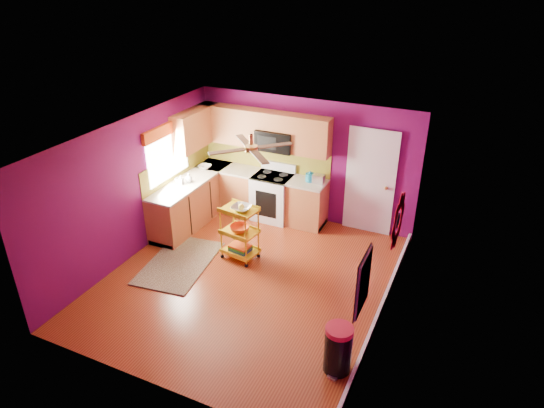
% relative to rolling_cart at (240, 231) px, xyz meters
% --- Properties ---
extents(ground, '(5.00, 5.00, 0.00)m').
position_rel_rolling_cart_xyz_m(ground, '(0.43, -0.54, -0.57)').
color(ground, maroon).
rests_on(ground, ground).
extents(room_envelope, '(4.54, 5.04, 2.52)m').
position_rel_rolling_cart_xyz_m(room_envelope, '(0.46, -0.54, 1.07)').
color(room_envelope, '#610B4E').
rests_on(room_envelope, ground).
extents(lower_cabinets, '(2.81, 2.31, 0.94)m').
position_rel_rolling_cart_xyz_m(lower_cabinets, '(-0.91, 1.28, -0.13)').
color(lower_cabinets, '#975029').
rests_on(lower_cabinets, ground).
extents(electric_range, '(0.76, 0.66, 1.13)m').
position_rel_rolling_cart_xyz_m(electric_range, '(-0.12, 1.63, -0.08)').
color(electric_range, white).
rests_on(electric_range, ground).
extents(upper_cabinetry, '(2.80, 2.30, 1.26)m').
position_rel_rolling_cart_xyz_m(upper_cabinetry, '(-0.81, 1.63, 1.23)').
color(upper_cabinetry, '#975029').
rests_on(upper_cabinetry, ground).
extents(left_window, '(0.08, 1.35, 1.08)m').
position_rel_rolling_cart_xyz_m(left_window, '(-1.79, 0.51, 1.17)').
color(left_window, white).
rests_on(left_window, ground).
extents(panel_door, '(0.95, 0.11, 2.15)m').
position_rel_rolling_cart_xyz_m(panel_door, '(1.78, 1.93, 0.46)').
color(panel_door, white).
rests_on(panel_door, ground).
extents(right_wall_art, '(0.04, 2.74, 1.04)m').
position_rel_rolling_cart_xyz_m(right_wall_art, '(2.66, -0.88, 0.88)').
color(right_wall_art, black).
rests_on(right_wall_art, ground).
extents(ceiling_fan, '(1.01, 1.01, 0.26)m').
position_rel_rolling_cart_xyz_m(ceiling_fan, '(0.43, -0.34, 1.72)').
color(ceiling_fan, '#BF8C3F').
rests_on(ceiling_fan, ground).
extents(shag_rug, '(1.24, 1.80, 0.02)m').
position_rel_rolling_cart_xyz_m(shag_rug, '(-0.91, -0.62, -0.55)').
color(shag_rug, black).
rests_on(shag_rug, ground).
extents(rolling_cart, '(0.67, 0.53, 1.10)m').
position_rel_rolling_cart_xyz_m(rolling_cart, '(0.00, 0.00, 0.00)').
color(rolling_cart, gold).
rests_on(rolling_cart, ground).
extents(trash_can, '(0.42, 0.43, 0.70)m').
position_rel_rolling_cart_xyz_m(trash_can, '(2.40, -1.82, -0.22)').
color(trash_can, black).
rests_on(trash_can, ground).
extents(teal_kettle, '(0.18, 0.18, 0.21)m').
position_rel_rolling_cart_xyz_m(teal_kettle, '(0.65, 1.71, 0.46)').
color(teal_kettle, '#15779D').
rests_on(teal_kettle, lower_cabinets).
extents(toaster, '(0.22, 0.15, 0.18)m').
position_rel_rolling_cart_xyz_m(toaster, '(0.83, 1.69, 0.46)').
color(toaster, beige).
rests_on(toaster, lower_cabinets).
extents(soap_bottle_a, '(0.08, 0.09, 0.18)m').
position_rel_rolling_cart_xyz_m(soap_bottle_a, '(-1.55, 0.53, 0.47)').
color(soap_bottle_a, '#EA3F72').
rests_on(soap_bottle_a, lower_cabinets).
extents(soap_bottle_b, '(0.15, 0.15, 0.19)m').
position_rel_rolling_cart_xyz_m(soap_bottle_b, '(-1.47, 0.67, 0.47)').
color(soap_bottle_b, white).
rests_on(soap_bottle_b, lower_cabinets).
extents(counter_dish, '(0.26, 0.26, 0.06)m').
position_rel_rolling_cart_xyz_m(counter_dish, '(-1.57, 1.41, 0.41)').
color(counter_dish, white).
rests_on(counter_dish, lower_cabinets).
extents(counter_cup, '(0.13, 0.13, 0.10)m').
position_rel_rolling_cart_xyz_m(counter_cup, '(-1.64, 0.56, 0.42)').
color(counter_cup, white).
rests_on(counter_cup, lower_cabinets).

